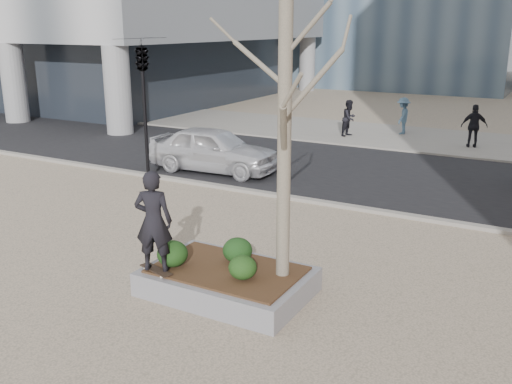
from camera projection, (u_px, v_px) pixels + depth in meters
The scene contains 16 objects.
ground at pixel (185, 281), 11.24m from camera, with size 120.00×120.00×0.00m, color tan.
street at pixel (356, 172), 19.62m from camera, with size 60.00×8.00×0.02m, color black.
far_sidewalk at pixel (409, 138), 25.49m from camera, with size 60.00×6.00×0.02m, color gray.
planter at pixel (228, 282), 10.71m from camera, with size 3.00×2.00×0.45m, color gray.
planter_mulch at pixel (227, 270), 10.65m from camera, with size 2.70×1.70×0.04m, color #382314.
sycamore_tree at pixel (285, 92), 9.49m from camera, with size 2.80×2.80×6.60m, color gray, non-canonical shape.
shrub_left at pixel (172, 254), 10.69m from camera, with size 0.58×0.58×0.50m, color black.
shrub_middle at pixel (238, 250), 10.87m from camera, with size 0.57×0.57×0.48m, color black.
shrub_right at pixel (243, 267), 10.16m from camera, with size 0.51×0.51×0.43m, color #103311.
skateboard at pixel (156, 271), 10.54m from camera, with size 0.78×0.20×0.07m, color black, non-canonical shape.
skateboarder at pixel (153, 221), 10.27m from camera, with size 0.69×0.45×1.89m, color black.
police_car at pixel (214, 149), 19.41m from camera, with size 1.82×4.52×1.54m, color silver.
pedestrian_a at pixel (349, 118), 25.65m from camera, with size 0.79×0.61×1.62m, color black.
pedestrian_b at pixel (403, 116), 26.10m from camera, with size 1.08×0.62×1.67m, color #45637C.
pedestrian_c at pixel (474, 126), 23.23m from camera, with size 1.03×0.43×1.76m, color black.
traffic_light_near at pixel (145, 112), 17.87m from camera, with size 0.60×2.48×4.50m, color black, non-canonical shape.
Camera 1 is at (6.24, -8.30, 4.86)m, focal length 40.00 mm.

